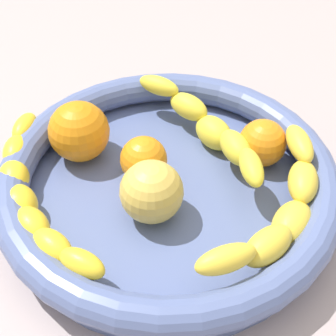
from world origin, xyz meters
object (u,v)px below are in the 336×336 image
(fruit_bowl, at_px, (168,183))
(banana_draped_left, at_px, (29,197))
(banana_draped_right, at_px, (209,127))
(orange_mid_right, at_px, (144,159))
(apple_yellow, at_px, (152,192))
(banana_arching_top, at_px, (283,211))
(orange_front, at_px, (79,131))
(orange_mid_left, at_px, (263,143))

(fruit_bowl, xyz_separation_m, banana_draped_left, (-0.01, 0.14, 0.01))
(banana_draped_right, distance_m, orange_mid_right, 0.09)
(banana_draped_right, bearing_deg, apple_yellow, 139.59)
(banana_arching_top, relative_size, orange_front, 2.64)
(apple_yellow, bearing_deg, banana_draped_left, 80.65)
(orange_front, height_order, apple_yellow, orange_front)
(apple_yellow, bearing_deg, orange_mid_left, -65.70)
(fruit_bowl, height_order, banana_arching_top, banana_arching_top)
(apple_yellow, bearing_deg, fruit_bowl, -33.46)
(banana_arching_top, bearing_deg, orange_mid_left, -6.37)
(orange_front, distance_m, orange_mid_left, 0.20)
(banana_draped_right, relative_size, orange_mid_right, 4.06)
(orange_mid_right, bearing_deg, banana_draped_left, 106.07)
(banana_arching_top, distance_m, orange_front, 0.24)
(apple_yellow, bearing_deg, orange_front, 33.90)
(banana_arching_top, bearing_deg, apple_yellow, 70.56)
(banana_draped_left, xyz_separation_m, orange_mid_right, (0.03, -0.12, 0.00))
(orange_mid_left, distance_m, apple_yellow, 0.14)
(banana_draped_right, height_order, orange_front, orange_front)
(fruit_bowl, distance_m, orange_mid_right, 0.04)
(banana_draped_left, bearing_deg, apple_yellow, -99.35)
(banana_draped_right, xyz_separation_m, apple_yellow, (-0.09, 0.08, 0.00))
(banana_draped_left, xyz_separation_m, orange_mid_left, (0.04, -0.25, 0.00))
(fruit_bowl, distance_m, banana_draped_right, 0.08)
(banana_draped_left, bearing_deg, banana_arching_top, -104.51)
(orange_front, xyz_separation_m, apple_yellow, (-0.10, -0.07, -0.00))
(orange_front, height_order, orange_mid_right, orange_front)
(banana_draped_right, xyz_separation_m, banana_arching_top, (-0.13, -0.04, 0.00))
(banana_draped_right, distance_m, orange_front, 0.15)
(orange_mid_left, bearing_deg, apple_yellow, 114.30)
(orange_mid_left, relative_size, orange_mid_right, 1.04)
(orange_front, relative_size, orange_mid_left, 1.28)
(fruit_bowl, height_order, banana_draped_right, banana_draped_right)
(banana_draped_left, height_order, orange_mid_right, orange_mid_right)
(fruit_bowl, bearing_deg, banana_draped_left, 95.05)
(fruit_bowl, bearing_deg, apple_yellow, 146.54)
(orange_mid_left, relative_size, apple_yellow, 0.83)
(banana_draped_left, height_order, banana_draped_right, banana_draped_right)
(orange_mid_left, bearing_deg, banana_draped_right, 58.58)
(fruit_bowl, distance_m, banana_arching_top, 0.13)
(banana_draped_left, height_order, banana_arching_top, banana_arching_top)
(banana_draped_right, bearing_deg, banana_arching_top, -162.67)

